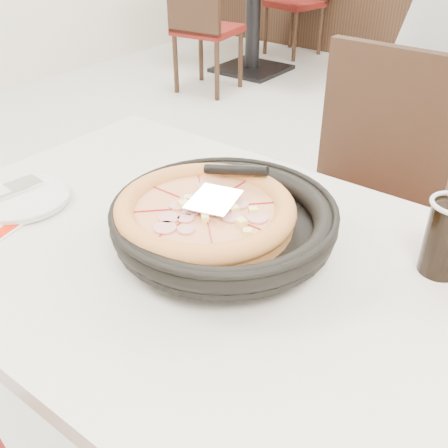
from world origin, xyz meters
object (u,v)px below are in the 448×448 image
Objects in this scene: diner_person at (447,35)px; bg_table_left at (253,25)px; main_table at (209,385)px; cola_glass at (446,240)px; chair_far at (346,222)px; side_plate at (22,199)px; pizza at (205,218)px; pizza_pan at (224,228)px; bg_chair_left_near at (208,26)px; bg_chair_left_far at (295,1)px.

diner_person reaches higher than bg_table_left.
cola_glass is at bearing 27.85° from main_table.
main_table is 9.23× the size of cola_glass.
bg_table_left is at bearing -48.19° from chair_far.
side_plate is 3.67m from bg_table_left.
main_table and bg_table_left have the same top height.
cola_glass is (0.37, 0.19, 0.00)m from pizza.
diner_person is at bearing 90.03° from pizza_pan.
bg_table_left is (-2.09, 3.12, -0.42)m from pizza_pan.
pizza is 0.34× the size of bg_chair_left_near.
main_table is 1.00× the size of bg_table_left.
pizza is (-0.00, -0.66, 0.34)m from chair_far.
main_table is 1.32m from diner_person.
diner_person reaches higher than cola_glass.
diner_person is at bearing 88.85° from main_table.
chair_far is at bearing -50.08° from bg_chair_left_near.
pizza is at bearing -153.54° from cola_glass.
cola_glass is 0.14× the size of bg_chair_left_near.
pizza_pan is 0.46m from side_plate.
chair_far is 0.52× the size of diner_person.
bg_chair_left_far is (-0.04, 1.31, 0.00)m from bg_chair_left_near.
bg_table_left is at bearing 85.30° from bg_chair_left_near.
pizza_pan is at bearing -56.26° from bg_table_left.
bg_chair_left_far is at bearing 118.86° from pizza_pan.
main_table is at bearing 128.56° from bg_chair_left_far.
cola_glass is at bearing 130.14° from chair_far.
chair_far reaches higher than side_plate.
side_plate is at bearing -66.05° from bg_chair_left_near.
pizza reaches higher than main_table.
bg_chair_left_far is at bearing 90.73° from bg_table_left.
pizza is 0.17× the size of diner_person.
bg_chair_left_far reaches higher than main_table.
cola_glass is 1.07m from diner_person.
bg_chair_left_near reaches higher than pizza_pan.
diner_person reaches higher than bg_chair_left_far.
side_plate is 1.39m from diner_person.
cola_glass is 0.07× the size of diner_person.
pizza_pan is 0.33× the size of bg_table_left.
chair_far reaches higher than cola_glass.
chair_far is 1.00× the size of bg_chair_left_far.
chair_far is 0.79× the size of bg_table_left.
side_plate is 0.11× the size of diner_person.
bg_chair_left_far is at bearing -54.66° from chair_far.
diner_person is 3.39m from bg_chair_left_far.
pizza_pan is 0.21× the size of diner_person.
main_table is 1.26× the size of chair_far.
side_plate is 0.21× the size of bg_chair_left_near.
main_table is at bearing -51.02° from pizza.
bg_chair_left_far is at bearing 84.15° from bg_chair_left_near.
diner_person is at bearing 88.53° from pizza.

